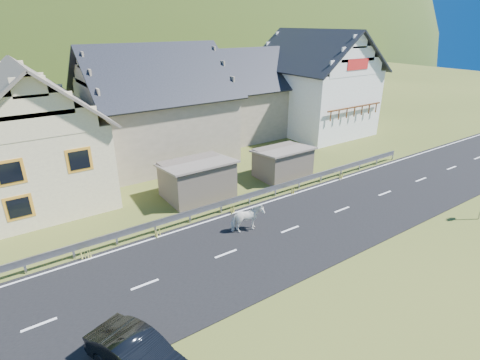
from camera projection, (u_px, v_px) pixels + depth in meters
ground at (290, 230)px, 19.76m from camera, size 160.00×160.00×0.00m
road at (290, 230)px, 19.75m from camera, size 60.00×7.00×0.04m
lane_markings at (290, 229)px, 19.74m from camera, size 60.00×6.60×0.01m
guardrail at (250, 196)px, 22.34m from camera, size 28.10×0.09×0.75m
shed_left at (197, 179)px, 23.24m from camera, size 4.30×3.30×2.40m
shed_right at (283, 163)px, 26.26m from camera, size 3.80×2.90×2.20m
house_cream at (30, 128)px, 22.01m from camera, size 7.80×9.80×8.30m
house_stone_a at (154, 99)px, 28.84m from camera, size 10.80×9.80×8.90m
house_stone_b at (246, 89)px, 35.69m from camera, size 9.80×8.80×8.10m
house_white at (314, 78)px, 36.18m from camera, size 8.80×10.80×9.70m
mountain at (29, 94)px, 167.19m from camera, size 440.00×280.00×260.00m
horse at (247, 219)px, 19.32m from camera, size 1.03×1.80×1.44m
car at (140, 358)px, 11.49m from camera, size 2.66×4.14×1.29m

